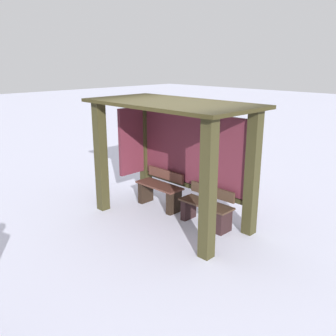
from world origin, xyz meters
TOP-DOWN VIEW (x-y plane):
  - ground_plane at (0.00, 0.00)m, footprint 60.00×60.00m
  - bus_shelter at (-0.10, 0.19)m, footprint 3.19×1.63m
  - bench_left_inside at (-0.62, 0.32)m, footprint 1.05×0.40m
  - bench_center_inside at (0.62, 0.32)m, footprint 1.05×0.38m

SIDE VIEW (x-z plane):
  - ground_plane at x=0.00m, z-range 0.00..0.00m
  - bench_center_inside at x=0.62m, z-range -0.04..0.68m
  - bench_left_inside at x=-0.62m, z-range -0.04..0.74m
  - bus_shelter at x=-0.10m, z-range 0.39..2.66m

